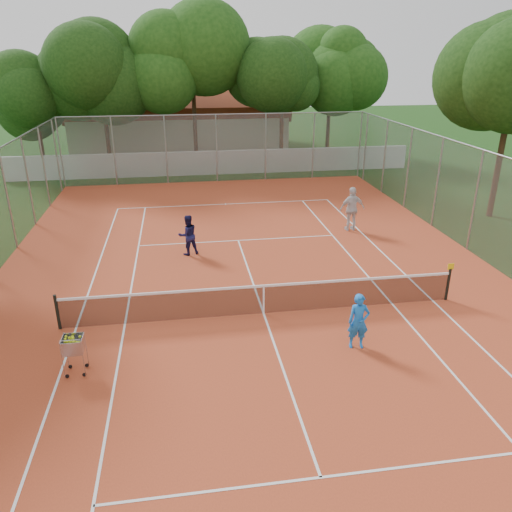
{
  "coord_description": "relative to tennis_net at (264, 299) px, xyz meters",
  "views": [
    {
      "loc": [
        -2.28,
        -13.18,
        7.39
      ],
      "look_at": [
        0.0,
        1.5,
        1.3
      ],
      "focal_mm": 35.0,
      "sensor_mm": 36.0,
      "label": 1
    }
  ],
  "objects": [
    {
      "name": "ground",
      "position": [
        0.0,
        0.0,
        -0.51
      ],
      "size": [
        120.0,
        120.0,
        0.0
      ],
      "primitive_type": "plane",
      "color": "#13350E",
      "rests_on": "ground"
    },
    {
      "name": "court_pad",
      "position": [
        0.0,
        0.0,
        -0.5
      ],
      "size": [
        18.0,
        34.0,
        0.02
      ],
      "primitive_type": "cube",
      "color": "#B84523",
      "rests_on": "ground"
    },
    {
      "name": "court_lines",
      "position": [
        0.0,
        0.0,
        -0.49
      ],
      "size": [
        10.98,
        23.78,
        0.01
      ],
      "primitive_type": "cube",
      "color": "white",
      "rests_on": "court_pad"
    },
    {
      "name": "tennis_net",
      "position": [
        0.0,
        0.0,
        0.0
      ],
      "size": [
        11.88,
        0.1,
        0.98
      ],
      "primitive_type": "cube",
      "color": "black",
      "rests_on": "court_pad"
    },
    {
      "name": "perimeter_fence",
      "position": [
        0.0,
        0.0,
        1.49
      ],
      "size": [
        18.0,
        34.0,
        4.0
      ],
      "primitive_type": "cube",
      "color": "slate",
      "rests_on": "ground"
    },
    {
      "name": "boundary_wall",
      "position": [
        0.0,
        19.0,
        0.24
      ],
      "size": [
        26.0,
        0.3,
        1.5
      ],
      "primitive_type": "cube",
      "color": "silver",
      "rests_on": "ground"
    },
    {
      "name": "clubhouse",
      "position": [
        -2.0,
        29.0,
        1.69
      ],
      "size": [
        16.4,
        9.0,
        4.4
      ],
      "primitive_type": "cube",
      "color": "beige",
      "rests_on": "ground"
    },
    {
      "name": "tropical_trees",
      "position": [
        0.0,
        22.0,
        4.49
      ],
      "size": [
        29.0,
        19.0,
        10.0
      ],
      "primitive_type": "cube",
      "color": "black",
      "rests_on": "ground"
    },
    {
      "name": "player_near",
      "position": [
        2.17,
        -2.2,
        0.28
      ],
      "size": [
        0.61,
        0.44,
        1.55
      ],
      "primitive_type": "imported",
      "rotation": [
        0.0,
        0.0,
        -0.13
      ],
      "color": "blue",
      "rests_on": "court_pad"
    },
    {
      "name": "player_far_left",
      "position": [
        -2.1,
        5.19,
        0.31
      ],
      "size": [
        0.93,
        0.82,
        1.6
      ],
      "primitive_type": "imported",
      "rotation": [
        0.0,
        0.0,
        3.47
      ],
      "color": "#161643",
      "rests_on": "court_pad"
    },
    {
      "name": "player_far_right",
      "position": [
        5.13,
        6.98,
        0.49
      ],
      "size": [
        1.17,
        0.54,
        1.95
      ],
      "primitive_type": "imported",
      "rotation": [
        0.0,
        0.0,
        3.2
      ],
      "color": "silver",
      "rests_on": "court_pad"
    },
    {
      "name": "ball_hopper",
      "position": [
        -5.07,
        -2.27,
        0.06
      ],
      "size": [
        0.54,
        0.54,
        1.09
      ],
      "primitive_type": "cube",
      "rotation": [
        0.0,
        0.0,
        -0.03
      ],
      "color": "#AAA9B0",
      "rests_on": "court_pad"
    }
  ]
}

